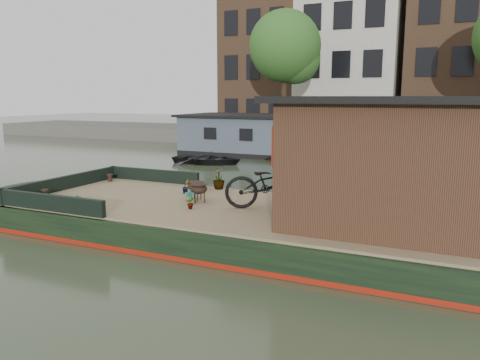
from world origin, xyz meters
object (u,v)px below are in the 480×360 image
at_px(brazier_rear, 199,193).
at_px(bicycle, 273,183).
at_px(brazier_front, 196,190).
at_px(cabin, 387,160).
at_px(potted_plant_a, 190,200).
at_px(dinghy, 207,156).

bearing_deg(brazier_rear, bicycle, 6.40).
bearing_deg(brazier_front, cabin, -4.44).
bearing_deg(bicycle, brazier_front, 63.22).
bearing_deg(cabin, brazier_rear, 179.02).
relative_size(bicycle, brazier_front, 4.88).
height_order(cabin, bicycle, cabin).
xyz_separation_m(cabin, bicycle, (-2.37, 0.27, -0.67)).
bearing_deg(brazier_rear, cabin, -0.98).
bearing_deg(potted_plant_a, brazier_front, 112.22).
bearing_deg(potted_plant_a, cabin, 7.91).
relative_size(brazier_front, brazier_rear, 0.99).
distance_m(brazier_front, dinghy, 10.61).
bearing_deg(dinghy, potted_plant_a, -157.21).
xyz_separation_m(cabin, dinghy, (-9.17, 9.78, -1.54)).
distance_m(cabin, bicycle, 2.48).
distance_m(cabin, potted_plant_a, 4.16).
xyz_separation_m(brazier_rear, dinghy, (-5.05, 9.71, -0.53)).
xyz_separation_m(bicycle, brazier_rear, (-1.75, -0.20, -0.33)).
relative_size(cabin, dinghy, 1.22).
bearing_deg(dinghy, brazier_rear, -156.34).
height_order(cabin, dinghy, cabin).
height_order(bicycle, brazier_rear, bicycle).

